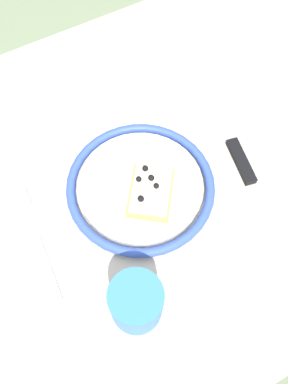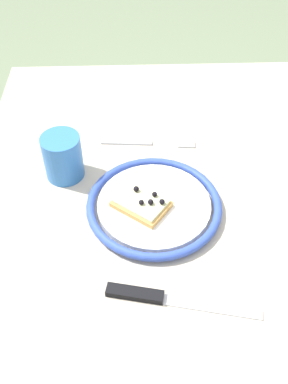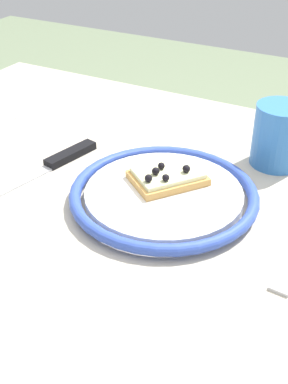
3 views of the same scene
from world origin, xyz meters
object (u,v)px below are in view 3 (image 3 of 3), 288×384
Objects in this scene: plate at (164,194)px; pizza_slice_near at (168,176)px; knife at (54,163)px; cup at (279,135)px; dining_table at (143,262)px.

plate is 2.13× the size of pizza_slice_near.
plate is at bearing 104.88° from pizza_slice_near.
pizza_slice_near is 0.49× the size of knife.
cup reaches higher than plate.
plate reaches higher than knife.
knife is at bearing 30.02° from cup.
dining_table is at bearing 78.50° from pizza_slice_near.
pizza_slice_near is at bearing -75.12° from plate.
knife is at bearing 5.16° from pizza_slice_near.
dining_table is at bearing 58.88° from plate.
knife is (0.17, -0.03, 0.10)m from dining_table.
pizza_slice_near is (-0.01, -0.05, 0.12)m from dining_table.
plate is 2.71× the size of cup.
knife is at bearing -2.10° from plate.
plate is 0.20m from cup.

